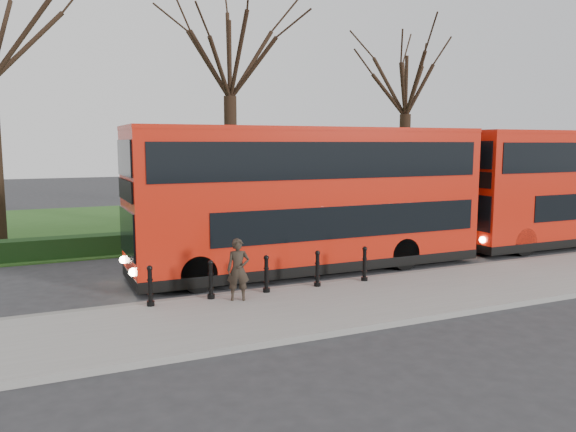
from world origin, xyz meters
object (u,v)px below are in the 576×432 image
bus_lead (311,200)px  pedestrian (238,270)px  bus_rear (576,187)px  bollard_row (266,275)px

bus_lead → pedestrian: 4.88m
pedestrian → bus_rear: bearing=30.1°
bus_rear → bus_lead: bearing=-179.8°
bus_rear → pedestrian: 16.72m
bollard_row → pedestrian: pedestrian is taller
bollard_row → pedestrian: size_ratio=3.98×
bollard_row → bus_lead: bearing=43.4°
bus_lead → bus_rear: 12.76m
bus_rear → pedestrian: bearing=-169.7°
bus_rear → pedestrian: size_ratio=7.27×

